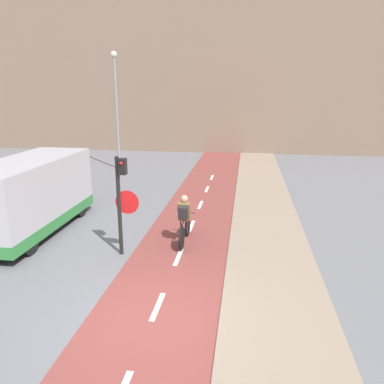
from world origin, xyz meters
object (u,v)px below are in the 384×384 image
object	(u,v)px
traffic_light_pole	(122,195)
street_lamp_far	(116,99)
van	(30,197)
cyclist_near	(184,221)

from	to	relation	value
traffic_light_pole	street_lamp_far	size ratio (longest dim) A/B	0.43
street_lamp_far	van	size ratio (longest dim) A/B	1.26
cyclist_near	van	size ratio (longest dim) A/B	0.35
traffic_light_pole	van	bearing A→B (deg)	160.26
van	street_lamp_far	bearing A→B (deg)	93.06
street_lamp_far	van	xyz separation A→B (m)	(0.55, -10.23, -2.87)
traffic_light_pole	street_lamp_far	world-z (taller)	street_lamp_far
cyclist_near	traffic_light_pole	bearing A→B (deg)	-146.38
traffic_light_pole	van	distance (m)	3.81
cyclist_near	van	xyz separation A→B (m)	(-5.11, 0.23, 0.47)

